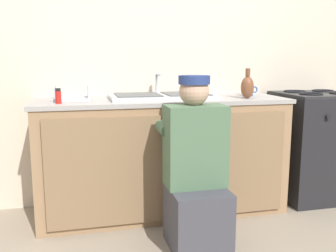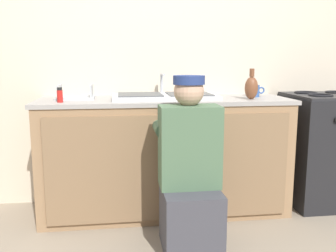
# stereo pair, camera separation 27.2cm
# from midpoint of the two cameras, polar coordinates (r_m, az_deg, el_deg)

# --- Properties ---
(ground_plane) EXTENTS (12.00, 12.00, 0.00)m
(ground_plane) POSITION_cam_midpoint_polar(r_m,az_deg,el_deg) (2.85, -2.35, -14.88)
(ground_plane) COLOR gray
(back_wall) EXTENTS (6.00, 0.10, 2.50)m
(back_wall) POSITION_cam_midpoint_polar(r_m,az_deg,el_deg) (3.22, -4.78, 10.92)
(back_wall) COLOR beige
(back_wall) RESTS_ON ground_plane
(counter_cabinet) EXTENTS (1.89, 0.62, 0.87)m
(counter_cabinet) POSITION_cam_midpoint_polar(r_m,az_deg,el_deg) (2.97, -3.49, -4.86)
(counter_cabinet) COLOR #997551
(counter_cabinet) RESTS_ON ground_plane
(countertop) EXTENTS (1.93, 0.62, 0.03)m
(countertop) POSITION_cam_midpoint_polar(r_m,az_deg,el_deg) (2.89, -3.62, 3.88)
(countertop) COLOR #9E9993
(countertop) RESTS_ON counter_cabinet
(sink_double_basin) EXTENTS (0.80, 0.44, 0.19)m
(sink_double_basin) POSITION_cam_midpoint_polar(r_m,az_deg,el_deg) (2.89, -3.64, 4.57)
(sink_double_basin) COLOR silver
(sink_double_basin) RESTS_ON countertop
(stove_range) EXTENTS (0.63, 0.62, 0.94)m
(stove_range) POSITION_cam_midpoint_polar(r_m,az_deg,el_deg) (3.46, 19.24, -2.80)
(stove_range) COLOR black
(stove_range) RESTS_ON ground_plane
(plumber_person) EXTENTS (0.42, 0.61, 1.10)m
(plumber_person) POSITION_cam_midpoint_polar(r_m,az_deg,el_deg) (2.41, 1.02, -7.84)
(plumber_person) COLOR #3F3F47
(plumber_person) RESTS_ON ground_plane
(coffee_mug) EXTENTS (0.13, 0.08, 0.09)m
(coffee_mug) POSITION_cam_midpoint_polar(r_m,az_deg,el_deg) (3.13, 9.73, 5.39)
(coffee_mug) COLOR #335699
(coffee_mug) RESTS_ON countertop
(vase_decorative) EXTENTS (0.10, 0.10, 0.23)m
(vase_decorative) POSITION_cam_midpoint_polar(r_m,az_deg,el_deg) (2.93, 9.40, 5.92)
(vase_decorative) COLOR brown
(vase_decorative) RESTS_ON countertop
(dish_rack_tray) EXTENTS (0.28, 0.22, 0.11)m
(dish_rack_tray) POSITION_cam_midpoint_polar(r_m,az_deg,el_deg) (2.89, -17.08, 4.24)
(dish_rack_tray) COLOR #B2B7BC
(dish_rack_tray) RESTS_ON countertop
(spice_bottle_pepper) EXTENTS (0.04, 0.04, 0.10)m
(spice_bottle_pepper) POSITION_cam_midpoint_polar(r_m,az_deg,el_deg) (3.26, 9.41, 5.64)
(spice_bottle_pepper) COLOR #513823
(spice_bottle_pepper) RESTS_ON countertop
(spice_bottle_red) EXTENTS (0.04, 0.04, 0.10)m
(spice_bottle_red) POSITION_cam_midpoint_polar(r_m,az_deg,el_deg) (2.69, -19.21, 4.29)
(spice_bottle_red) COLOR red
(spice_bottle_red) RESTS_ON countertop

